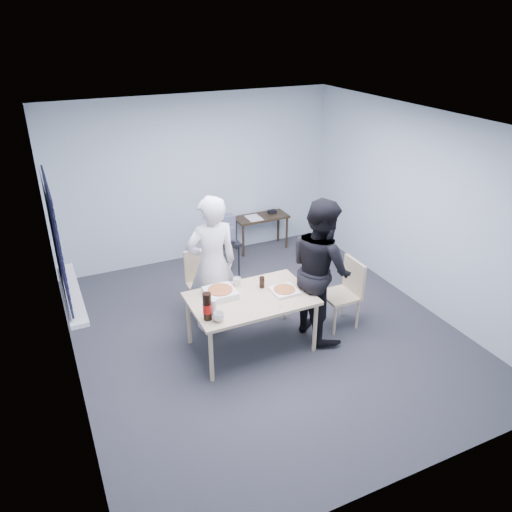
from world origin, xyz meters
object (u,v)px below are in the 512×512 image
stool (225,248)px  backpack (225,229)px  person_white (212,265)px  side_table (261,221)px  dining_table (251,302)px  soda_bottle (207,307)px  person_black (320,269)px  chair_right (346,289)px  mug_b (237,282)px  chair_far (203,278)px  mug_a (219,317)px

stool → backpack: 0.31m
person_white → side_table: bearing=-129.7°
dining_table → soda_bottle: bearing=-160.1°
person_white → side_table: person_white is taller
side_table → soda_bottle: soda_bottle is taller
dining_table → person_black: size_ratio=0.80×
chair_right → stool: bearing=114.3°
backpack → mug_b: size_ratio=4.12×
person_white → backpack: person_white is taller
chair_far → soda_bottle: 1.29m
side_table → mug_b: bearing=-122.2°
backpack → soda_bottle: bearing=-112.2°
dining_table → chair_right: bearing=-1.9°
side_table → backpack: 1.11m
stool → chair_far: bearing=-126.6°
dining_table → mug_b: 0.35m
chair_right → person_white: (-1.55, 0.64, 0.37)m
chair_far → side_table: bearing=43.8°
person_white → stool: person_white is taller
stool → soda_bottle: (-1.03, -2.11, 0.41)m
chair_far → side_table: (1.57, 1.51, -0.00)m
dining_table → chair_far: chair_far is taller
dining_table → mug_b: bearing=95.4°
dining_table → mug_a: 0.60m
chair_far → mug_a: 1.32m
dining_table → mug_a: bearing=-150.1°
backpack → soda_bottle: size_ratio=1.31×
chair_right → person_black: (-0.41, -0.01, 0.37)m
dining_table → side_table: dining_table is taller
side_table → soda_bottle: size_ratio=2.82×
backpack → dining_table: bearing=-98.7°
stool → backpack: backpack is taller
chair_right → person_black: person_black is taller
dining_table → soda_bottle: 0.68m
person_white → stool: bearing=-117.6°
side_table → stool: side_table is taller
chair_far → chair_right: same height
dining_table → mug_b: mug_b is taller
backpack → soda_bottle: 2.34m
backpack → mug_a: bearing=-109.3°
chair_far → chair_right: (1.55, -1.02, 0.00)m
person_white → mug_b: person_white is taller
dining_table → side_table: (1.32, 2.48, -0.12)m
person_white → person_black: (1.13, -0.65, 0.00)m
person_black → backpack: size_ratio=4.29×
stool → mug_a: size_ratio=4.42×
backpack → mug_a: backpack is taller
dining_table → soda_bottle: (-0.61, -0.22, 0.21)m
chair_right → side_table: size_ratio=1.00×
chair_far → person_white: size_ratio=0.50×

